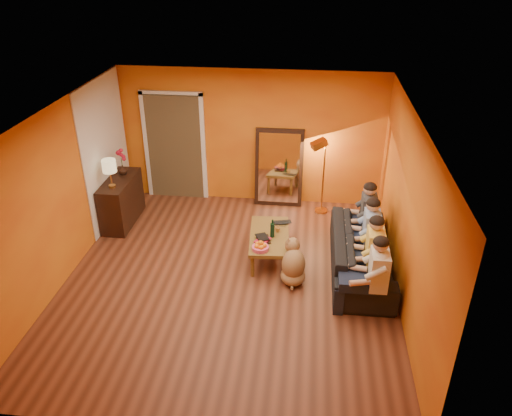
# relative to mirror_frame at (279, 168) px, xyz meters

# --- Properties ---
(room_shell) EXTENTS (5.00, 5.50, 2.60)m
(room_shell) POSITION_rel_mirror_frame_xyz_m (-0.55, -2.26, 0.54)
(room_shell) COLOR brown
(room_shell) RESTS_ON ground
(white_accent) EXTENTS (0.02, 1.90, 2.58)m
(white_accent) POSITION_rel_mirror_frame_xyz_m (-3.04, -0.88, 0.54)
(white_accent) COLOR white
(white_accent) RESTS_ON wall_left
(doorway_recess) EXTENTS (1.06, 0.30, 2.10)m
(doorway_recess) POSITION_rel_mirror_frame_xyz_m (-2.05, 0.20, 0.29)
(doorway_recess) COLOR #3F2D19
(doorway_recess) RESTS_ON floor
(door_jamb_left) EXTENTS (0.08, 0.06, 2.20)m
(door_jamb_left) POSITION_rel_mirror_frame_xyz_m (-2.62, 0.08, 0.29)
(door_jamb_left) COLOR white
(door_jamb_left) RESTS_ON wall_back
(door_jamb_right) EXTENTS (0.08, 0.06, 2.20)m
(door_jamb_right) POSITION_rel_mirror_frame_xyz_m (-1.48, 0.08, 0.29)
(door_jamb_right) COLOR white
(door_jamb_right) RESTS_ON wall_back
(door_header) EXTENTS (1.22, 0.06, 0.08)m
(door_header) POSITION_rel_mirror_frame_xyz_m (-2.05, 0.08, 1.36)
(door_header) COLOR white
(door_header) RESTS_ON wall_back
(mirror_frame) EXTENTS (0.92, 0.27, 1.51)m
(mirror_frame) POSITION_rel_mirror_frame_xyz_m (0.00, 0.00, 0.00)
(mirror_frame) COLOR black
(mirror_frame) RESTS_ON floor
(mirror_glass) EXTENTS (0.78, 0.21, 1.35)m
(mirror_glass) POSITION_rel_mirror_frame_xyz_m (0.00, -0.04, 0.00)
(mirror_glass) COLOR white
(mirror_glass) RESTS_ON mirror_frame
(sideboard) EXTENTS (0.44, 1.18, 0.85)m
(sideboard) POSITION_rel_mirror_frame_xyz_m (-2.79, -1.08, -0.34)
(sideboard) COLOR black
(sideboard) RESTS_ON floor
(table_lamp) EXTENTS (0.24, 0.24, 0.51)m
(table_lamp) POSITION_rel_mirror_frame_xyz_m (-2.79, -1.38, 0.34)
(table_lamp) COLOR beige
(table_lamp) RESTS_ON sideboard
(sofa) EXTENTS (2.27, 0.89, 0.66)m
(sofa) POSITION_rel_mirror_frame_xyz_m (1.45, -2.15, -0.43)
(sofa) COLOR black
(sofa) RESTS_ON floor
(coffee_table) EXTENTS (0.71, 1.26, 0.42)m
(coffee_table) POSITION_rel_mirror_frame_xyz_m (-0.00, -1.94, -0.55)
(coffee_table) COLOR brown
(coffee_table) RESTS_ON floor
(floor_lamp) EXTENTS (0.37, 0.34, 1.44)m
(floor_lamp) POSITION_rel_mirror_frame_xyz_m (0.85, -0.28, -0.04)
(floor_lamp) COLOR #CD8B3C
(floor_lamp) RESTS_ON floor
(dog) EXTENTS (0.54, 0.68, 0.69)m
(dog) POSITION_rel_mirror_frame_xyz_m (0.42, -2.55, -0.41)
(dog) COLOR olive
(dog) RESTS_ON floor
(person_far_left) EXTENTS (0.70, 0.44, 1.22)m
(person_far_left) POSITION_rel_mirror_frame_xyz_m (1.58, -3.15, -0.15)
(person_far_left) COLOR beige
(person_far_left) RESTS_ON sofa
(person_mid_left) EXTENTS (0.70, 0.44, 1.22)m
(person_mid_left) POSITION_rel_mirror_frame_xyz_m (1.58, -2.60, -0.15)
(person_mid_left) COLOR gold
(person_mid_left) RESTS_ON sofa
(person_mid_right) EXTENTS (0.70, 0.44, 1.22)m
(person_mid_right) POSITION_rel_mirror_frame_xyz_m (1.58, -2.05, -0.15)
(person_mid_right) COLOR #7F98C5
(person_mid_right) RESTS_ON sofa
(person_far_right) EXTENTS (0.70, 0.44, 1.22)m
(person_far_right) POSITION_rel_mirror_frame_xyz_m (1.58, -1.50, -0.15)
(person_far_right) COLOR #303135
(person_far_right) RESTS_ON sofa
(fruit_bowl) EXTENTS (0.26, 0.26, 0.16)m
(fruit_bowl) POSITION_rel_mirror_frame_xyz_m (-0.10, -2.39, -0.26)
(fruit_bowl) COLOR #DD4E78
(fruit_bowl) RESTS_ON coffee_table
(wine_bottle) EXTENTS (0.07, 0.07, 0.31)m
(wine_bottle) POSITION_rel_mirror_frame_xyz_m (0.05, -1.99, -0.18)
(wine_bottle) COLOR black
(wine_bottle) RESTS_ON coffee_table
(tumbler) EXTENTS (0.11, 0.11, 0.08)m
(tumbler) POSITION_rel_mirror_frame_xyz_m (0.12, -1.82, -0.30)
(tumbler) COLOR #B27F3F
(tumbler) RESTS_ON coffee_table
(laptop) EXTENTS (0.37, 0.28, 0.03)m
(laptop) POSITION_rel_mirror_frame_xyz_m (0.18, -1.59, -0.33)
(laptop) COLOR black
(laptop) RESTS_ON coffee_table
(book_lower) EXTENTS (0.27, 0.31, 0.03)m
(book_lower) POSITION_rel_mirror_frame_xyz_m (-0.18, -2.14, -0.33)
(book_lower) COLOR black
(book_lower) RESTS_ON coffee_table
(book_mid) EXTENTS (0.28, 0.31, 0.02)m
(book_mid) POSITION_rel_mirror_frame_xyz_m (-0.17, -2.13, -0.31)
(book_mid) COLOR #BA1532
(book_mid) RESTS_ON book_lower
(book_upper) EXTENTS (0.25, 0.28, 0.02)m
(book_upper) POSITION_rel_mirror_frame_xyz_m (-0.18, -2.15, -0.28)
(book_upper) COLOR black
(book_upper) RESTS_ON book_mid
(vase) EXTENTS (0.17, 0.17, 0.17)m
(vase) POSITION_rel_mirror_frame_xyz_m (-2.79, -0.83, 0.18)
(vase) COLOR black
(vase) RESTS_ON sideboard
(flowers) EXTENTS (0.17, 0.17, 0.51)m
(flowers) POSITION_rel_mirror_frame_xyz_m (-2.79, -0.83, 0.47)
(flowers) COLOR #BA1532
(flowers) RESTS_ON vase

